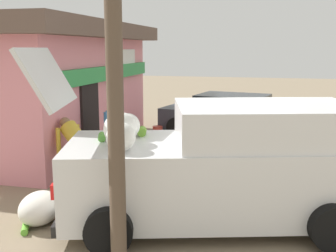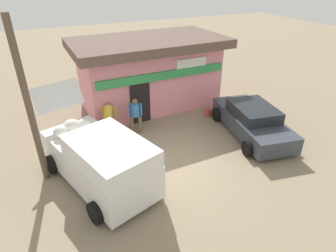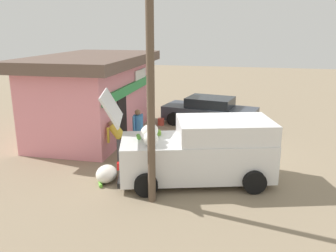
{
  "view_description": "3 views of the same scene",
  "coord_description": "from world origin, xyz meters",
  "px_view_note": "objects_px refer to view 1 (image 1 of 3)",
  "views": [
    {
      "loc": [
        -8.61,
        -0.78,
        2.67
      ],
      "look_at": [
        0.15,
        1.51,
        0.94
      ],
      "focal_mm": 43.57,
      "sensor_mm": 36.0,
      "label": 1
    },
    {
      "loc": [
        -3.8,
        -7.65,
        6.19
      ],
      "look_at": [
        0.41,
        1.26,
        0.75
      ],
      "focal_mm": 30.75,
      "sensor_mm": 36.0,
      "label": 2
    },
    {
      "loc": [
        -12.39,
        -1.34,
        4.41
      ],
      "look_at": [
        -0.25,
        1.5,
        0.94
      ],
      "focal_mm": 37.88,
      "sensor_mm": 36.0,
      "label": 3
    }
  ],
  "objects_px": {
    "delivery_van": "(221,164)",
    "vendor_standing": "(114,131)",
    "unloaded_banana_pile": "(39,209)",
    "storefront_bar": "(51,84)",
    "parked_sedan": "(232,116)",
    "customer_bending": "(76,144)",
    "paint_bucket": "(158,131)"
  },
  "relations": [
    {
      "from": "delivery_van",
      "to": "vendor_standing",
      "type": "xyz_separation_m",
      "value": [
        2.12,
        2.62,
        -0.04
      ]
    },
    {
      "from": "vendor_standing",
      "to": "unloaded_banana_pile",
      "type": "relative_size",
      "value": 1.74
    },
    {
      "from": "storefront_bar",
      "to": "parked_sedan",
      "type": "distance_m",
      "value": 5.45
    },
    {
      "from": "storefront_bar",
      "to": "delivery_van",
      "type": "relative_size",
      "value": 1.4
    },
    {
      "from": "vendor_standing",
      "to": "customer_bending",
      "type": "relative_size",
      "value": 1.18
    },
    {
      "from": "delivery_van",
      "to": "paint_bucket",
      "type": "bearing_deg",
      "value": 24.95
    },
    {
      "from": "parked_sedan",
      "to": "unloaded_banana_pile",
      "type": "relative_size",
      "value": 5.11
    },
    {
      "from": "storefront_bar",
      "to": "paint_bucket",
      "type": "distance_m",
      "value": 3.48
    },
    {
      "from": "parked_sedan",
      "to": "customer_bending",
      "type": "relative_size",
      "value": 3.45
    },
    {
      "from": "delivery_van",
      "to": "unloaded_banana_pile",
      "type": "xyz_separation_m",
      "value": [
        -0.8,
        2.68,
        -0.69
      ]
    },
    {
      "from": "delivery_van",
      "to": "vendor_standing",
      "type": "height_order",
      "value": "delivery_van"
    },
    {
      "from": "storefront_bar",
      "to": "parked_sedan",
      "type": "relative_size",
      "value": 1.59
    },
    {
      "from": "customer_bending",
      "to": "unloaded_banana_pile",
      "type": "height_order",
      "value": "customer_bending"
    },
    {
      "from": "customer_bending",
      "to": "storefront_bar",
      "type": "bearing_deg",
      "value": 37.59
    },
    {
      "from": "unloaded_banana_pile",
      "to": "storefront_bar",
      "type": "bearing_deg",
      "value": 27.58
    },
    {
      "from": "unloaded_banana_pile",
      "to": "customer_bending",
      "type": "bearing_deg",
      "value": 9.49
    },
    {
      "from": "parked_sedan",
      "to": "unloaded_banana_pile",
      "type": "xyz_separation_m",
      "value": [
        -7.27,
        2.2,
        -0.37
      ]
    },
    {
      "from": "storefront_bar",
      "to": "parked_sedan",
      "type": "xyz_separation_m",
      "value": [
        2.72,
        -4.58,
        -1.13
      ]
    },
    {
      "from": "storefront_bar",
      "to": "paint_bucket",
      "type": "height_order",
      "value": "storefront_bar"
    },
    {
      "from": "delivery_van",
      "to": "customer_bending",
      "type": "bearing_deg",
      "value": 70.26
    },
    {
      "from": "delivery_van",
      "to": "unloaded_banana_pile",
      "type": "bearing_deg",
      "value": 106.55
    },
    {
      "from": "vendor_standing",
      "to": "unloaded_banana_pile",
      "type": "xyz_separation_m",
      "value": [
        -2.91,
        0.06,
        -0.65
      ]
    },
    {
      "from": "vendor_standing",
      "to": "paint_bucket",
      "type": "relative_size",
      "value": 4.8
    },
    {
      "from": "unloaded_banana_pile",
      "to": "parked_sedan",
      "type": "bearing_deg",
      "value": -16.87
    },
    {
      "from": "parked_sedan",
      "to": "unloaded_banana_pile",
      "type": "height_order",
      "value": "parked_sedan"
    },
    {
      "from": "delivery_van",
      "to": "customer_bending",
      "type": "relative_size",
      "value": 3.91
    },
    {
      "from": "storefront_bar",
      "to": "vendor_standing",
      "type": "height_order",
      "value": "storefront_bar"
    },
    {
      "from": "parked_sedan",
      "to": "paint_bucket",
      "type": "relative_size",
      "value": 14.07
    },
    {
      "from": "storefront_bar",
      "to": "customer_bending",
      "type": "relative_size",
      "value": 5.48
    },
    {
      "from": "parked_sedan",
      "to": "customer_bending",
      "type": "xyz_separation_m",
      "value": [
        -5.4,
        2.52,
        0.2
      ]
    },
    {
      "from": "storefront_bar",
      "to": "paint_bucket",
      "type": "bearing_deg",
      "value": -50.51
    },
    {
      "from": "storefront_bar",
      "to": "vendor_standing",
      "type": "distance_m",
      "value": 3.06
    }
  ]
}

